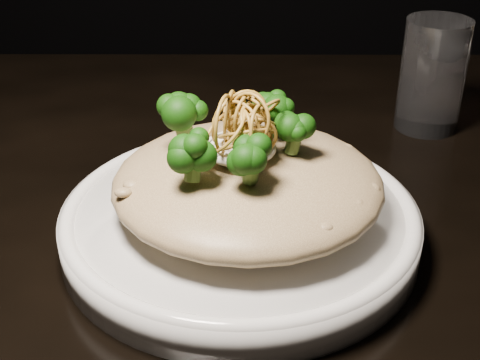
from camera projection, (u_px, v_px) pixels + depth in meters
name	position (u px, v px, depth m)	size (l,w,h in m)	color
table	(345.00, 285.00, 0.62)	(1.10, 0.80, 0.75)	black
plate	(240.00, 224.00, 0.53)	(0.28, 0.28, 0.03)	silver
risotto	(248.00, 182.00, 0.51)	(0.21, 0.21, 0.05)	brown
broccoli	(240.00, 128.00, 0.49)	(0.13, 0.13, 0.05)	black
cheese	(239.00, 148.00, 0.49)	(0.06, 0.06, 0.02)	white
shallots	(241.00, 119.00, 0.48)	(0.05, 0.05, 0.03)	brown
drinking_glass	(432.00, 75.00, 0.69)	(0.07, 0.07, 0.12)	silver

